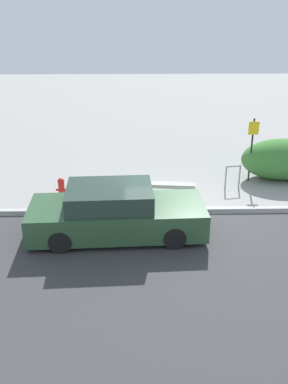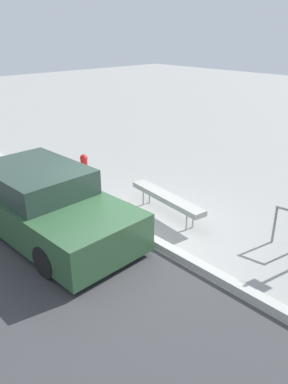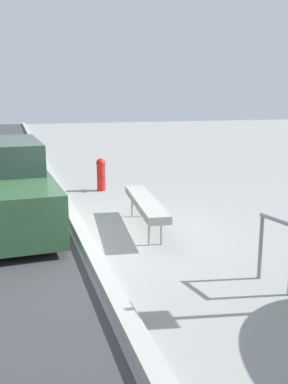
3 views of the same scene
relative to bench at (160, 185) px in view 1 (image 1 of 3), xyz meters
The scene contains 9 objects.
ground_plane 1.18m from the bench, 84.50° to the right, with size 60.00×60.00×0.00m, color gray.
road_strip 6.25m from the bench, 89.04° to the right, with size 60.00×10.00×0.01m.
curb 1.16m from the bench, 84.50° to the right, with size 60.00×0.20×0.13m.
bench is the anchor object (origin of this frame).
bike_rack 2.66m from the bench, 17.08° to the left, with size 0.55×0.14×0.83m.
sign_post 3.69m from the bench, 23.32° to the left, with size 0.36×0.08×2.30m.
fire_hydrant 3.20m from the bench, behind, with size 0.36×0.22×0.77m.
shrub_hedge 4.82m from the bench, 20.39° to the left, with size 2.95×1.76×1.47m.
parked_car_near 2.79m from the bench, 119.28° to the right, with size 4.80×2.09×1.41m.
Camera 1 is at (-0.93, -11.77, 5.75)m, focal length 40.00 mm.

